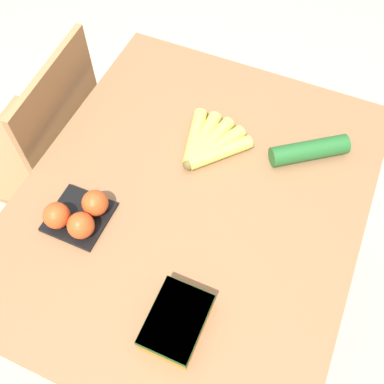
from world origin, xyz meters
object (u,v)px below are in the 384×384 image
(tomato_pack, at_px, (78,215))
(carrot_bag, at_px, (176,321))
(cucumber_near, at_px, (309,150))
(chair, at_px, (47,153))
(banana_bunch, at_px, (208,144))

(tomato_pack, xyz_separation_m, carrot_bag, (-0.13, -0.32, -0.01))
(cucumber_near, bearing_deg, carrot_bag, 166.17)
(chair, bearing_deg, tomato_pack, 49.01)
(cucumber_near, bearing_deg, chair, 97.95)
(banana_bunch, xyz_separation_m, carrot_bag, (-0.46, -0.12, 0.01))
(banana_bunch, relative_size, carrot_bag, 1.26)
(banana_bunch, bearing_deg, cucumber_near, -72.22)
(tomato_pack, distance_m, cucumber_near, 0.61)
(chair, distance_m, carrot_bag, 0.88)
(banana_bunch, xyz_separation_m, tomato_pack, (-0.33, 0.20, 0.02))
(chair, distance_m, cucumber_near, 0.90)
(tomato_pack, bearing_deg, carrot_bag, -112.78)
(banana_bunch, bearing_deg, tomato_pack, 149.01)
(chair, xyz_separation_m, banana_bunch, (0.04, -0.58, 0.30))
(chair, height_order, cucumber_near, chair)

